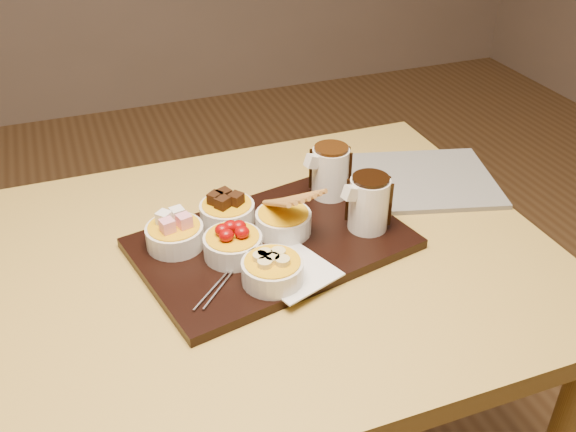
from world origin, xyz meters
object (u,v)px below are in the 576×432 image
object	(u,v)px
pitcher_dark_chocolate	(369,204)
dining_table	(214,310)
pitcher_milk_chocolate	(330,172)
newspaper	(419,180)
serving_board	(272,243)
bowl_strawberries	(233,246)

from	to	relation	value
pitcher_dark_chocolate	dining_table	bearing A→B (deg)	165.91
pitcher_milk_chocolate	newspaper	distance (m)	0.22
pitcher_milk_chocolate	newspaper	bearing A→B (deg)	-10.15
serving_board	newspaper	world-z (taller)	serving_board
dining_table	pitcher_dark_chocolate	xyz separation A→B (m)	(0.29, -0.01, 0.17)
pitcher_dark_chocolate	pitcher_milk_chocolate	world-z (taller)	same
dining_table	bowl_strawberries	size ratio (longest dim) A/B	12.00
serving_board	pitcher_milk_chocolate	world-z (taller)	pitcher_milk_chocolate
serving_board	dining_table	bearing A→B (deg)	174.70
serving_board	pitcher_dark_chocolate	world-z (taller)	pitcher_dark_chocolate
serving_board	newspaper	distance (m)	0.38
pitcher_milk_chocolate	newspaper	xyz separation A→B (m)	(0.21, 0.01, -0.06)
bowl_strawberries	dining_table	bearing A→B (deg)	168.97
dining_table	pitcher_milk_chocolate	xyz separation A→B (m)	(0.27, 0.12, 0.17)
serving_board	pitcher_milk_chocolate	distance (m)	0.20
serving_board	pitcher_milk_chocolate	xyz separation A→B (m)	(0.16, 0.10, 0.06)
bowl_strawberries	newspaper	distance (m)	0.46
bowl_strawberries	newspaper	xyz separation A→B (m)	(0.44, 0.13, -0.03)
bowl_strawberries	pitcher_milk_chocolate	xyz separation A→B (m)	(0.23, 0.13, 0.03)
dining_table	pitcher_dark_chocolate	distance (m)	0.34
bowl_strawberries	pitcher_milk_chocolate	bearing A→B (deg)	28.38
serving_board	pitcher_milk_chocolate	bearing A→B (deg)	21.80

